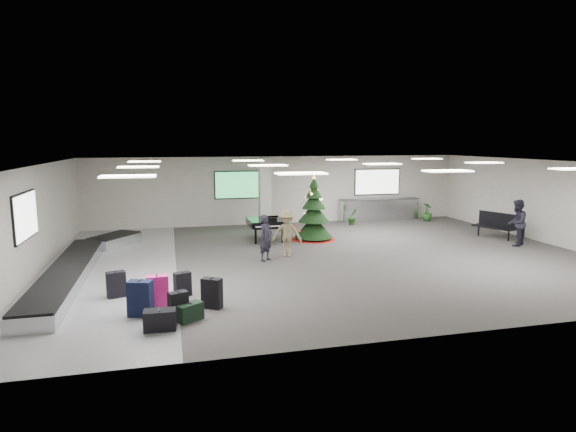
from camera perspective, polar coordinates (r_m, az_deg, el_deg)
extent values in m
plane|color=#3C3936|center=(16.58, 4.48, -4.82)|extent=(18.00, 18.00, 0.00)
cube|color=#ACA69D|center=(22.97, -0.99, 3.08)|extent=(18.00, 0.02, 3.20)
cube|color=#ACA69D|center=(10.00, 17.39, -4.94)|extent=(18.00, 0.02, 3.20)
cube|color=#ACA69D|center=(15.92, -27.87, -0.53)|extent=(0.02, 14.00, 3.20)
cube|color=#ACA69D|center=(20.93, 28.63, 1.43)|extent=(0.02, 14.00, 3.20)
cube|color=silver|center=(16.12, 4.62, 6.30)|extent=(18.00, 14.00, 0.02)
cube|color=gray|center=(15.88, -20.40, -5.97)|extent=(4.00, 14.00, 0.01)
cube|color=#BDB7AC|center=(21.40, -2.76, 2.65)|extent=(0.50, 0.50, 3.20)
cube|color=green|center=(22.53, -5.94, 3.69)|extent=(2.20, 0.08, 1.30)
cube|color=white|center=(24.50, 10.53, 4.00)|extent=(2.40, 0.08, 1.30)
cube|color=white|center=(14.91, -28.67, 0.00)|extent=(0.08, 2.10, 1.30)
cube|color=white|center=(11.33, -18.41, 4.49)|extent=(1.20, 0.60, 0.04)
cube|color=white|center=(15.32, -17.30, 5.57)|extent=(1.20, 0.60, 0.04)
cube|color=white|center=(19.31, -16.64, 6.20)|extent=(1.20, 0.60, 0.04)
cube|color=white|center=(11.72, 1.54, 5.07)|extent=(1.20, 0.60, 0.04)
cube|color=white|center=(15.61, -2.40, 6.01)|extent=(1.20, 0.60, 0.04)
cube|color=white|center=(19.54, -4.77, 6.56)|extent=(1.20, 0.60, 0.04)
cube|color=white|center=(13.35, 18.39, 5.09)|extent=(1.20, 0.60, 0.04)
cube|color=white|center=(16.87, 11.11, 6.07)|extent=(1.20, 0.60, 0.04)
cube|color=white|center=(20.56, 6.38, 6.65)|extent=(1.20, 0.60, 0.04)
cube|color=white|center=(15.85, 30.75, 4.82)|extent=(1.20, 0.60, 0.04)
cube|color=white|center=(18.91, 22.22, 5.86)|extent=(1.20, 0.60, 0.04)
cube|color=white|center=(22.26, 16.14, 6.53)|extent=(1.20, 0.60, 0.04)
cube|color=silver|center=(15.03, -24.66, -6.32)|extent=(1.00, 8.00, 0.38)
cube|color=black|center=(14.98, -24.71, -5.54)|extent=(0.95, 7.90, 0.05)
cube|color=silver|center=(19.35, -19.86, -2.77)|extent=(1.97, 2.21, 0.38)
cube|color=black|center=(19.31, -19.89, -2.16)|extent=(1.87, 2.10, 0.05)
cube|color=silver|center=(24.38, 10.73, 0.72)|extent=(4.00, 0.60, 1.05)
cube|color=#2F2E31|center=(24.31, 10.77, 1.97)|extent=(4.05, 0.65, 0.04)
cube|color=black|center=(11.05, -12.86, -10.35)|extent=(0.47, 0.37, 0.64)
cube|color=black|center=(10.94, -12.92, -8.71)|extent=(0.08, 0.14, 0.02)
cube|color=black|center=(11.64, -9.00, -9.02)|extent=(0.53, 0.45, 0.72)
cube|color=black|center=(11.54, -9.05, -7.26)|extent=(0.11, 0.14, 0.02)
cube|color=#EA1E81|center=(11.88, -15.21, -8.68)|extent=(0.52, 0.32, 0.79)
cube|color=black|center=(11.77, -15.29, -6.79)|extent=(0.04, 0.17, 0.02)
cube|color=black|center=(12.66, -12.40, -7.89)|extent=(0.47, 0.35, 0.62)
cube|color=black|center=(12.57, -12.44, -6.49)|extent=(0.07, 0.14, 0.02)
cube|color=black|center=(11.49, -17.10, -9.32)|extent=(0.60, 0.46, 0.82)
cube|color=black|center=(11.37, -17.19, -7.31)|extent=(0.09, 0.19, 0.02)
cube|color=black|center=(11.01, -11.57, -11.08)|extent=(0.64, 0.57, 0.39)
cube|color=black|center=(10.94, -11.60, -10.07)|extent=(0.12, 0.16, 0.02)
cube|color=black|center=(13.01, -19.69, -7.65)|extent=(0.51, 0.38, 0.66)
cube|color=black|center=(12.92, -19.77, -6.20)|extent=(0.08, 0.16, 0.02)
cube|color=black|center=(10.63, -14.93, -11.82)|extent=(0.67, 0.39, 0.43)
cube|color=black|center=(10.55, -14.98, -10.67)|extent=(0.04, 0.22, 0.02)
cone|color=maroon|center=(19.42, 3.05, -2.60)|extent=(1.83, 1.83, 0.12)
cylinder|color=#3F2819|center=(19.38, 3.05, -2.07)|extent=(0.12, 0.12, 0.48)
cone|color=black|center=(19.33, 3.06, -1.23)|extent=(1.54, 1.54, 0.87)
cone|color=black|center=(19.24, 3.07, 0.47)|extent=(1.25, 1.25, 0.77)
cone|color=black|center=(19.17, 3.08, 1.90)|extent=(0.96, 0.96, 0.68)
cone|color=black|center=(19.13, 3.09, 3.04)|extent=(0.68, 0.68, 0.58)
cone|color=black|center=(19.10, 3.10, 4.05)|extent=(0.39, 0.39, 0.43)
cone|color=#FFE566|center=(19.08, 3.11, 4.69)|extent=(0.15, 0.15, 0.17)
cube|color=black|center=(19.12, -2.64, -0.74)|extent=(1.39, 1.56, 0.25)
cube|color=black|center=(18.33, -2.10, -1.38)|extent=(1.29, 0.28, 0.09)
cube|color=white|center=(18.29, -2.09, -1.23)|extent=(1.15, 0.13, 0.02)
cube|color=black|center=(18.50, -2.25, -0.51)|extent=(0.62, 0.03, 0.20)
cylinder|color=black|center=(18.50, -3.85, -2.42)|extent=(0.09, 0.09, 0.60)
cylinder|color=black|center=(18.72, -0.65, -2.26)|extent=(0.09, 0.09, 0.60)
cylinder|color=black|center=(19.80, -3.00, -1.66)|extent=(0.09, 0.09, 0.60)
cube|color=black|center=(21.21, 23.18, -1.22)|extent=(1.12, 1.74, 0.07)
cylinder|color=black|center=(20.73, 24.24, -2.19)|extent=(0.07, 0.07, 0.44)
cylinder|color=black|center=(21.77, 22.10, -1.56)|extent=(0.07, 0.07, 0.44)
cube|color=black|center=(21.31, 23.78, -0.37)|extent=(0.66, 1.56, 0.55)
imported|color=black|center=(15.83, -2.63, -2.60)|extent=(0.67, 0.65, 1.54)
imported|color=olive|center=(16.39, -0.15, -2.09)|extent=(1.17, 0.91, 1.60)
imported|color=black|center=(20.02, 25.48, -0.73)|extent=(1.08, 1.05, 1.76)
imported|color=#133D18|center=(22.82, 7.65, -0.07)|extent=(0.52, 0.46, 0.80)
imported|color=#133D18|center=(24.76, 16.18, 0.48)|extent=(0.58, 0.58, 0.90)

